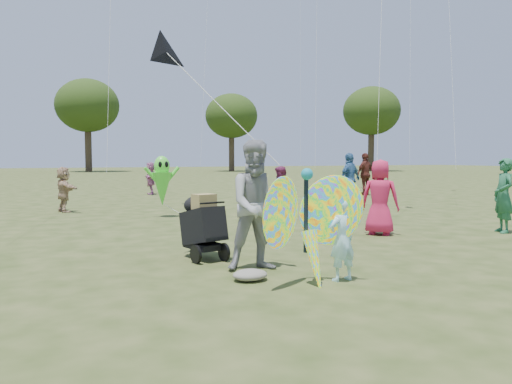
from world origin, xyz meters
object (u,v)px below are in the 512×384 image
child_girl (342,239)px  adult_man (258,205)px  crowd_c (350,179)px  alien_kite (162,183)px  crowd_d (64,189)px  butterfly_kite (309,226)px  crowd_a (380,197)px  crowd_j (150,178)px  crowd_h (365,174)px  crowd_f (504,196)px  crowd_e (281,193)px  jogging_stroller (202,222)px

child_girl → adult_man: 1.39m
crowd_c → alien_kite: bearing=-16.0°
alien_kite → crowd_d: bearing=134.4°
butterfly_kite → crowd_c: bearing=52.9°
crowd_a → crowd_j: bearing=-34.8°
crowd_a → alien_kite: bearing=-8.1°
butterfly_kite → crowd_h: bearing=51.3°
crowd_h → alien_kite: crowd_h is taller
crowd_c → butterfly_kite: crowd_c is taller
alien_kite → crowd_h: bearing=23.6°
crowd_j → crowd_a: bearing=18.5°
crowd_c → crowd_f: crowd_c is taller
butterfly_kite → crowd_d: bearing=103.1°
adult_man → crowd_j: 16.12m
crowd_d → crowd_e: size_ratio=0.97×
crowd_d → child_girl: bearing=-179.9°
child_girl → crowd_f: crowd_f is taller
alien_kite → crowd_a: bearing=-54.8°
child_girl → crowd_a: 4.37m
crowd_j → jogging_stroller: bearing=1.4°
alien_kite → child_girl: bearing=-86.1°
jogging_stroller → crowd_a: bearing=-1.7°
crowd_c → butterfly_kite: bearing=31.4°
crowd_h → jogging_stroller: 15.17m
crowd_c → crowd_j: crowd_c is taller
adult_man → crowd_f: bearing=20.4°
child_girl → crowd_f: bearing=-165.5°
child_girl → jogging_stroller: 2.60m
adult_man → butterfly_kite: bearing=-66.8°
adult_man → crowd_d: (-2.27, 9.71, -0.28)m
child_girl → crowd_c: bearing=-131.7°
adult_man → butterfly_kite: adult_man is taller
crowd_e → child_girl: bearing=-46.5°
crowd_f → crowd_j: crowd_f is taller
jogging_stroller → crowd_c: bearing=28.6°
crowd_e → crowd_h: bearing=103.9°
child_girl → crowd_a: size_ratio=0.70×
crowd_j → adult_man: bearing=3.8°
crowd_j → butterfly_kite: 17.19m
adult_man → crowd_e: size_ratio=1.34×
jogging_stroller → crowd_j: bearing=68.6°
crowd_a → crowd_j: size_ratio=1.12×
crowd_e → crowd_f: bearing=14.6°
alien_kite → jogging_stroller: bearing=-96.8°
crowd_c → crowd_a: bearing=39.7°
crowd_d → crowd_c: bearing=-117.2°
butterfly_kite → crowd_e: bearing=66.3°
child_girl → crowd_e: bearing=-116.2°
crowd_e → jogging_stroller: (-3.50, -4.00, -0.12)m
crowd_j → butterfly_kite: butterfly_kite is taller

